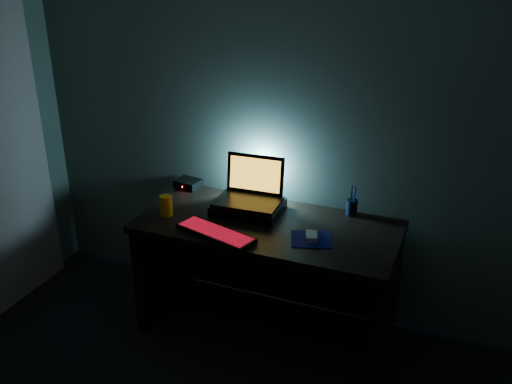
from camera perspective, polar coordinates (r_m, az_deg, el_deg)
room at (r=1.82m, az=-17.52°, el=-10.34°), size 3.50×4.00×2.50m
desk at (r=3.46m, az=1.47°, el=-6.62°), size 1.50×0.70×0.75m
curtain at (r=3.90m, az=-24.18°, el=5.41°), size 0.06×0.65×2.30m
riser at (r=3.42m, az=-0.79°, el=-1.56°), size 0.41×0.32×0.06m
laptop at (r=3.42m, az=-0.51°, el=0.15°), size 0.39×0.30×0.26m
keyboard at (r=3.16m, az=-4.06°, el=-4.15°), size 0.50×0.27×0.03m
mousepad at (r=3.13m, az=5.56°, el=-4.72°), size 0.27×0.26×0.00m
mouse at (r=3.13m, az=5.57°, el=-4.44°), size 0.09×0.12×0.03m
pen_cup at (r=3.43m, az=9.56°, el=-1.51°), size 0.08×0.08×0.09m
juice_glass at (r=3.40m, az=-8.97°, el=-1.37°), size 0.09×0.09×0.12m
router at (r=3.79m, az=-6.80°, el=0.84°), size 0.17×0.15×0.05m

